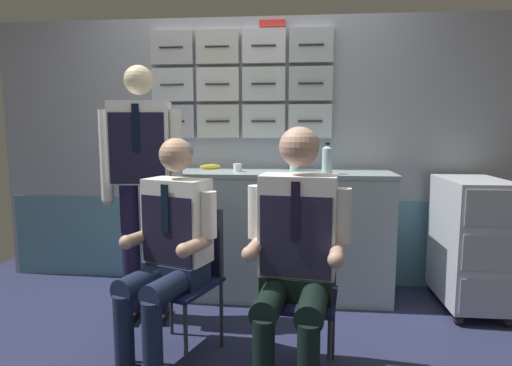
{
  "coord_description": "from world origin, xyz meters",
  "views": [
    {
      "loc": [
        0.38,
        -2.13,
        1.28
      ],
      "look_at": [
        0.13,
        0.52,
        0.94
      ],
      "focal_mm": 30.14,
      "sensor_mm": 36.0,
      "label": 1
    }
  ],
  "objects_px": {
    "water_bottle_clear": "(294,152)",
    "coffee_cup_spare": "(170,166)",
    "snack_banana": "(211,167)",
    "folding_chair_left": "(187,264)",
    "crew_member_left": "(169,242)",
    "folding_chair_right": "(299,275)",
    "crew_member_standing": "(142,172)",
    "crew_member_right": "(296,245)",
    "service_trolley": "(471,241)"
  },
  "relations": [
    {
      "from": "service_trolley",
      "to": "coffee_cup_spare",
      "type": "bearing_deg",
      "value": 178.52
    },
    {
      "from": "water_bottle_clear",
      "to": "crew_member_standing",
      "type": "bearing_deg",
      "value": -149.13
    },
    {
      "from": "crew_member_standing",
      "to": "snack_banana",
      "type": "relative_size",
      "value": 9.75
    },
    {
      "from": "folding_chair_left",
      "to": "coffee_cup_spare",
      "type": "xyz_separation_m",
      "value": [
        -0.32,
        0.77,
        0.5
      ]
    },
    {
      "from": "service_trolley",
      "to": "water_bottle_clear",
      "type": "height_order",
      "value": "water_bottle_clear"
    },
    {
      "from": "service_trolley",
      "to": "crew_member_left",
      "type": "bearing_deg",
      "value": -155.7
    },
    {
      "from": "crew_member_left",
      "to": "service_trolley",
      "type": "bearing_deg",
      "value": 24.3
    },
    {
      "from": "service_trolley",
      "to": "folding_chair_left",
      "type": "bearing_deg",
      "value": -158.99
    },
    {
      "from": "coffee_cup_spare",
      "to": "snack_banana",
      "type": "height_order",
      "value": "coffee_cup_spare"
    },
    {
      "from": "folding_chair_right",
      "to": "snack_banana",
      "type": "xyz_separation_m",
      "value": [
        -0.7,
        1.11,
        0.48
      ]
    },
    {
      "from": "crew_member_standing",
      "to": "water_bottle_clear",
      "type": "bearing_deg",
      "value": 30.87
    },
    {
      "from": "service_trolley",
      "to": "folding_chair_right",
      "type": "xyz_separation_m",
      "value": [
        -1.2,
        -0.84,
        0.0
      ]
    },
    {
      "from": "service_trolley",
      "to": "crew_member_left",
      "type": "distance_m",
      "value": 2.1
    },
    {
      "from": "water_bottle_clear",
      "to": "snack_banana",
      "type": "bearing_deg",
      "value": 176.96
    },
    {
      "from": "crew_member_right",
      "to": "crew_member_standing",
      "type": "distance_m",
      "value": 1.23
    },
    {
      "from": "service_trolley",
      "to": "folding_chair_left",
      "type": "xyz_separation_m",
      "value": [
        -1.85,
        -0.71,
        0.0
      ]
    },
    {
      "from": "folding_chair_right",
      "to": "folding_chair_left",
      "type": "bearing_deg",
      "value": 168.61
    },
    {
      "from": "crew_member_left",
      "to": "folding_chair_right",
      "type": "height_order",
      "value": "crew_member_left"
    },
    {
      "from": "crew_member_standing",
      "to": "snack_banana",
      "type": "xyz_separation_m",
      "value": [
        0.33,
        0.63,
        -0.02
      ]
    },
    {
      "from": "coffee_cup_spare",
      "to": "service_trolley",
      "type": "bearing_deg",
      "value": -1.48
    },
    {
      "from": "folding_chair_right",
      "to": "crew_member_standing",
      "type": "xyz_separation_m",
      "value": [
        -1.03,
        0.49,
        0.5
      ]
    },
    {
      "from": "folding_chair_right",
      "to": "water_bottle_clear",
      "type": "height_order",
      "value": "water_bottle_clear"
    },
    {
      "from": "water_bottle_clear",
      "to": "folding_chair_right",
      "type": "bearing_deg",
      "value": -87.9
    },
    {
      "from": "crew_member_standing",
      "to": "water_bottle_clear",
      "type": "xyz_separation_m",
      "value": [
        0.99,
        0.59,
        0.1
      ]
    },
    {
      "from": "crew_member_left",
      "to": "crew_member_standing",
      "type": "relative_size",
      "value": 0.73
    },
    {
      "from": "crew_member_left",
      "to": "snack_banana",
      "type": "bearing_deg",
      "value": 89.7
    },
    {
      "from": "water_bottle_clear",
      "to": "snack_banana",
      "type": "relative_size",
      "value": 1.7
    },
    {
      "from": "crew_member_right",
      "to": "crew_member_standing",
      "type": "bearing_deg",
      "value": 147.52
    },
    {
      "from": "crew_member_left",
      "to": "coffee_cup_spare",
      "type": "relative_size",
      "value": 14.68
    },
    {
      "from": "folding_chair_right",
      "to": "coffee_cup_spare",
      "type": "height_order",
      "value": "coffee_cup_spare"
    },
    {
      "from": "water_bottle_clear",
      "to": "coffee_cup_spare",
      "type": "bearing_deg",
      "value": -168.93
    },
    {
      "from": "crew_member_right",
      "to": "coffee_cup_spare",
      "type": "bearing_deg",
      "value": 131.89
    },
    {
      "from": "service_trolley",
      "to": "crew_member_standing",
      "type": "xyz_separation_m",
      "value": [
        -2.23,
        -0.35,
        0.5
      ]
    },
    {
      "from": "service_trolley",
      "to": "crew_member_standing",
      "type": "height_order",
      "value": "crew_member_standing"
    },
    {
      "from": "water_bottle_clear",
      "to": "snack_banana",
      "type": "distance_m",
      "value": 0.67
    },
    {
      "from": "crew_member_right",
      "to": "water_bottle_clear",
      "type": "bearing_deg",
      "value": 90.9
    },
    {
      "from": "folding_chair_right",
      "to": "water_bottle_clear",
      "type": "bearing_deg",
      "value": 92.1
    },
    {
      "from": "folding_chair_right",
      "to": "crew_member_right",
      "type": "bearing_deg",
      "value": -97.51
    },
    {
      "from": "folding_chair_left",
      "to": "crew_member_left",
      "type": "bearing_deg",
      "value": -110.28
    },
    {
      "from": "service_trolley",
      "to": "folding_chair_right",
      "type": "bearing_deg",
      "value": -145.05
    },
    {
      "from": "folding_chair_right",
      "to": "crew_member_right",
      "type": "distance_m",
      "value": 0.26
    },
    {
      "from": "folding_chair_right",
      "to": "crew_member_right",
      "type": "height_order",
      "value": "crew_member_right"
    },
    {
      "from": "service_trolley",
      "to": "snack_banana",
      "type": "relative_size",
      "value": 5.41
    },
    {
      "from": "folding_chair_left",
      "to": "crew_member_standing",
      "type": "height_order",
      "value": "crew_member_standing"
    },
    {
      "from": "crew_member_left",
      "to": "crew_member_right",
      "type": "height_order",
      "value": "crew_member_right"
    },
    {
      "from": "crew_member_left",
      "to": "water_bottle_clear",
      "type": "distance_m",
      "value": 1.35
    },
    {
      "from": "coffee_cup_spare",
      "to": "crew_member_standing",
      "type": "bearing_deg",
      "value": -98.95
    },
    {
      "from": "crew_member_left",
      "to": "crew_member_right",
      "type": "distance_m",
      "value": 0.7
    },
    {
      "from": "coffee_cup_spare",
      "to": "folding_chair_right",
      "type": "bearing_deg",
      "value": -42.97
    },
    {
      "from": "crew_member_right",
      "to": "coffee_cup_spare",
      "type": "height_order",
      "value": "crew_member_right"
    }
  ]
}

